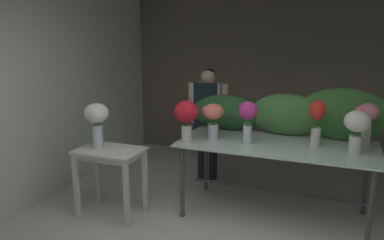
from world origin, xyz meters
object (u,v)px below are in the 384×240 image
object	(u,v)px
vase_coral_dahlias	(213,116)
vase_white_roses_tall	(97,119)
vase_ivory_tulips	(357,127)
vase_scarlet_anemones	(317,119)
vase_magenta_stock	(248,116)
side_table_white	(110,159)
display_table_glass	(276,153)
florist	(208,113)
vase_crimson_snapdragons	(186,115)
vase_rosy_carnations	(367,119)

from	to	relation	value
vase_coral_dahlias	vase_white_roses_tall	world-z (taller)	vase_white_roses_tall
vase_ivory_tulips	vase_scarlet_anemones	bearing A→B (deg)	162.32
vase_coral_dahlias	vase_magenta_stock	xyz separation A→B (m)	(0.41, -0.03, 0.04)
vase_coral_dahlias	vase_magenta_stock	world-z (taller)	vase_magenta_stock
side_table_white	vase_coral_dahlias	xyz separation A→B (m)	(1.04, 0.57, 0.47)
vase_white_roses_tall	side_table_white	bearing A→B (deg)	-0.17
display_table_glass	florist	xyz separation A→B (m)	(-1.09, 0.80, 0.22)
vase_ivory_tulips	vase_crimson_snapdragons	bearing A→B (deg)	-172.72
vase_magenta_stock	vase_rosy_carnations	xyz separation A→B (m)	(1.21, 0.32, 0.00)
side_table_white	vase_scarlet_anemones	size ratio (longest dim) A/B	1.56
vase_coral_dahlias	vase_magenta_stock	distance (m)	0.42
vase_crimson_snapdragons	vase_white_roses_tall	distance (m)	1.01
side_table_white	vase_coral_dahlias	distance (m)	1.28
display_table_glass	vase_white_roses_tall	world-z (taller)	vase_white_roses_tall
display_table_glass	vase_magenta_stock	distance (m)	0.54
vase_coral_dahlias	vase_ivory_tulips	xyz separation A→B (m)	(1.52, -0.00, 0.01)
side_table_white	vase_magenta_stock	distance (m)	1.63
florist	vase_white_roses_tall	size ratio (longest dim) A/B	3.08
vase_scarlet_anemones	vase_rosy_carnations	bearing A→B (deg)	18.26
florist	vase_magenta_stock	bearing A→B (deg)	-49.56
vase_crimson_snapdragons	vase_magenta_stock	distance (m)	0.68
display_table_glass	vase_crimson_snapdragons	distance (m)	1.10
display_table_glass	vase_rosy_carnations	world-z (taller)	vase_rosy_carnations
display_table_glass	vase_white_roses_tall	xyz separation A→B (m)	(-1.91, -0.66, 0.37)
side_table_white	vase_white_roses_tall	bearing A→B (deg)	179.83
vase_magenta_stock	vase_rosy_carnations	bearing A→B (deg)	14.89
florist	vase_coral_dahlias	size ratio (longest dim) A/B	3.84
vase_scarlet_anemones	vase_white_roses_tall	xyz separation A→B (m)	(-2.32, -0.69, -0.04)
display_table_glass	florist	world-z (taller)	florist
side_table_white	vase_ivory_tulips	size ratio (longest dim) A/B	1.77
side_table_white	vase_white_roses_tall	world-z (taller)	vase_white_roses_tall
vase_scarlet_anemones	vase_ivory_tulips	bearing A→B (deg)	-17.68
vase_rosy_carnations	vase_white_roses_tall	bearing A→B (deg)	-163.03
florist	vase_coral_dahlias	xyz separation A→B (m)	(0.37, -0.89, 0.16)
florist	vase_crimson_snapdragons	size ratio (longest dim) A/B	3.38
side_table_white	florist	size ratio (longest dim) A/B	0.50
display_table_glass	vase_rosy_carnations	xyz separation A→B (m)	(0.90, 0.20, 0.43)
vase_magenta_stock	vase_rosy_carnations	world-z (taller)	vase_rosy_carnations
vase_white_roses_tall	vase_rosy_carnations	bearing A→B (deg)	16.97
vase_scarlet_anemones	vase_white_roses_tall	distance (m)	2.42
vase_white_roses_tall	florist	bearing A→B (deg)	60.70
vase_magenta_stock	vase_scarlet_anemones	bearing A→B (deg)	12.47
display_table_glass	florist	bearing A→B (deg)	143.75
display_table_glass	vase_coral_dahlias	size ratio (longest dim) A/B	5.18
display_table_glass	florist	distance (m)	1.37
vase_magenta_stock	vase_white_roses_tall	bearing A→B (deg)	-161.49
vase_crimson_snapdragons	vase_magenta_stock	size ratio (longest dim) A/B	0.99
side_table_white	vase_scarlet_anemones	xyz separation A→B (m)	(2.17, 0.70, 0.50)
vase_scarlet_anemones	side_table_white	bearing A→B (deg)	-162.21
vase_rosy_carnations	vase_coral_dahlias	bearing A→B (deg)	-169.93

